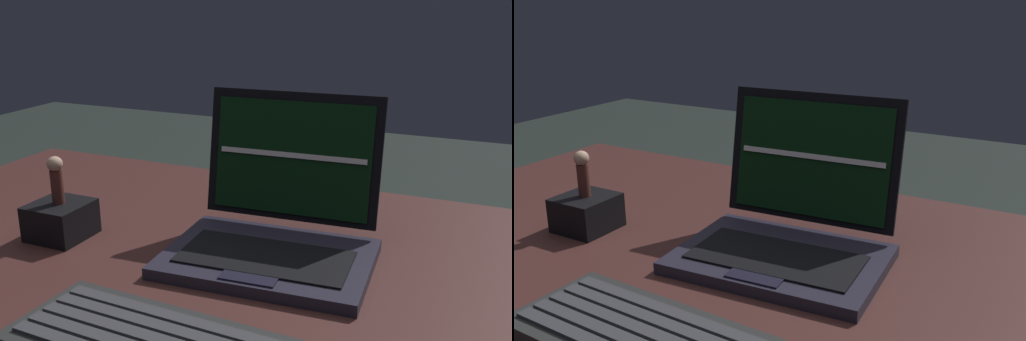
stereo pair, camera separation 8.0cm
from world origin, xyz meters
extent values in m
cube|color=#432320|center=(0.00, 0.00, 0.73)|extent=(1.46, 0.82, 0.04)
cylinder|color=black|center=(-0.67, 0.35, 0.36)|extent=(0.06, 0.06, 0.71)
cube|color=#242230|center=(-0.01, 0.04, 0.76)|extent=(0.30, 0.22, 0.02)
cube|color=black|center=(-0.01, 0.03, 0.77)|extent=(0.24, 0.13, 0.00)
cube|color=black|center=(-0.01, -0.03, 0.77)|extent=(0.08, 0.04, 0.00)
cube|color=black|center=(-0.02, 0.16, 0.88)|extent=(0.27, 0.06, 0.19)
cube|color=black|center=(-0.02, 0.15, 0.88)|extent=(0.24, 0.05, 0.17)
cube|color=silver|center=(-0.02, 0.15, 0.88)|extent=(0.23, 0.02, 0.01)
cube|color=#38383D|center=(-0.03, -0.20, 0.77)|extent=(0.31, 0.03, 0.00)
cube|color=#38383D|center=(-0.03, -0.18, 0.77)|extent=(0.31, 0.03, 0.00)
cube|color=#38383D|center=(-0.03, -0.16, 0.77)|extent=(0.31, 0.03, 0.00)
cube|color=black|center=(-0.34, 0.01, 0.78)|extent=(0.08, 0.08, 0.06)
cylinder|color=#512821|center=(-0.34, 0.01, 0.83)|extent=(0.02, 0.02, 0.05)
sphere|color=tan|center=(-0.34, 0.01, 0.87)|extent=(0.02, 0.02, 0.02)
camera|label=1|loc=(0.26, -0.64, 1.12)|focal=40.91mm
camera|label=2|loc=(0.34, -0.61, 1.12)|focal=40.91mm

